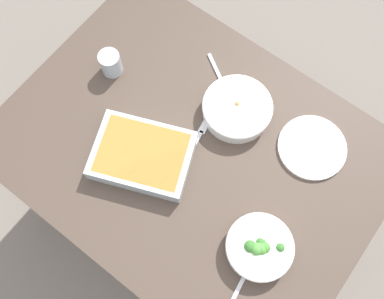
{
  "coord_description": "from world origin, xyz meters",
  "views": [
    {
      "loc": [
        -0.28,
        0.37,
        2.05
      ],
      "look_at": [
        0.0,
        0.0,
        0.74
      ],
      "focal_mm": 40.6,
      "sensor_mm": 36.0,
      "label": 1
    }
  ],
  "objects_px": {
    "stew_bowl": "(237,109)",
    "side_plate": "(312,147)",
    "spoon_by_stew": "(222,81)",
    "drink_cup": "(111,64)",
    "broccoli_bowl": "(259,247)",
    "spoon_by_broccoli": "(246,273)",
    "fork_on_table": "(197,141)",
    "baking_dish": "(142,155)"
  },
  "relations": [
    {
      "from": "stew_bowl",
      "to": "drink_cup",
      "type": "xyz_separation_m",
      "value": [
        0.43,
        0.12,
        0.01
      ]
    },
    {
      "from": "baking_dish",
      "to": "spoon_by_broccoli",
      "type": "relative_size",
      "value": 2.05
    },
    {
      "from": "broccoli_bowl",
      "to": "side_plate",
      "type": "height_order",
      "value": "broccoli_bowl"
    },
    {
      "from": "broccoli_bowl",
      "to": "spoon_by_broccoli",
      "type": "bearing_deg",
      "value": 98.38
    },
    {
      "from": "baking_dish",
      "to": "fork_on_table",
      "type": "bearing_deg",
      "value": -123.38
    },
    {
      "from": "broccoli_bowl",
      "to": "fork_on_table",
      "type": "height_order",
      "value": "broccoli_bowl"
    },
    {
      "from": "baking_dish",
      "to": "spoon_by_stew",
      "type": "height_order",
      "value": "baking_dish"
    },
    {
      "from": "side_plate",
      "to": "spoon_by_broccoli",
      "type": "bearing_deg",
      "value": 96.76
    },
    {
      "from": "spoon_by_stew",
      "to": "stew_bowl",
      "type": "bearing_deg",
      "value": 148.5
    },
    {
      "from": "baking_dish",
      "to": "spoon_by_broccoli",
      "type": "bearing_deg",
      "value": 168.46
    },
    {
      "from": "side_plate",
      "to": "fork_on_table",
      "type": "distance_m",
      "value": 0.37
    },
    {
      "from": "stew_bowl",
      "to": "spoon_by_stew",
      "type": "bearing_deg",
      "value": -31.5
    },
    {
      "from": "stew_bowl",
      "to": "broccoli_bowl",
      "type": "xyz_separation_m",
      "value": [
        -0.31,
        0.32,
        -0.0
      ]
    },
    {
      "from": "fork_on_table",
      "to": "spoon_by_stew",
      "type": "bearing_deg",
      "value": -74.32
    },
    {
      "from": "spoon_by_broccoli",
      "to": "spoon_by_stew",
      "type": "bearing_deg",
      "value": -47.76
    },
    {
      "from": "broccoli_bowl",
      "to": "spoon_by_broccoli",
      "type": "distance_m",
      "value": 0.09
    },
    {
      "from": "broccoli_bowl",
      "to": "stew_bowl",
      "type": "bearing_deg",
      "value": -46.45
    },
    {
      "from": "spoon_by_stew",
      "to": "fork_on_table",
      "type": "bearing_deg",
      "value": 105.68
    },
    {
      "from": "broccoli_bowl",
      "to": "baking_dish",
      "type": "xyz_separation_m",
      "value": [
        0.45,
        -0.01,
        0.0
      ]
    },
    {
      "from": "stew_bowl",
      "to": "side_plate",
      "type": "distance_m",
      "value": 0.27
    },
    {
      "from": "spoon_by_broccoli",
      "to": "fork_on_table",
      "type": "bearing_deg",
      "value": -33.97
    },
    {
      "from": "broccoli_bowl",
      "to": "side_plate",
      "type": "bearing_deg",
      "value": -83.59
    },
    {
      "from": "spoon_by_stew",
      "to": "drink_cup",
      "type": "bearing_deg",
      "value": 30.18
    },
    {
      "from": "stew_bowl",
      "to": "spoon_by_broccoli",
      "type": "relative_size",
      "value": 1.3
    },
    {
      "from": "side_plate",
      "to": "fork_on_table",
      "type": "bearing_deg",
      "value": 33.43
    },
    {
      "from": "stew_bowl",
      "to": "baking_dish",
      "type": "xyz_separation_m",
      "value": [
        0.14,
        0.31,
        0.0
      ]
    },
    {
      "from": "spoon_by_broccoli",
      "to": "fork_on_table",
      "type": "xyz_separation_m",
      "value": [
        0.36,
        -0.24,
        -0.0
      ]
    },
    {
      "from": "stew_bowl",
      "to": "fork_on_table",
      "type": "height_order",
      "value": "stew_bowl"
    },
    {
      "from": "drink_cup",
      "to": "side_plate",
      "type": "xyz_separation_m",
      "value": [
        -0.69,
        -0.17,
        -0.03
      ]
    },
    {
      "from": "broccoli_bowl",
      "to": "side_plate",
      "type": "relative_size",
      "value": 0.91
    },
    {
      "from": "drink_cup",
      "to": "fork_on_table",
      "type": "distance_m",
      "value": 0.39
    },
    {
      "from": "spoon_by_stew",
      "to": "baking_dish",
      "type": "bearing_deg",
      "value": 84.53
    },
    {
      "from": "side_plate",
      "to": "spoon_by_stew",
      "type": "relative_size",
      "value": 1.38
    },
    {
      "from": "spoon_by_stew",
      "to": "side_plate",
      "type": "bearing_deg",
      "value": 176.9
    },
    {
      "from": "spoon_by_broccoli",
      "to": "drink_cup",
      "type": "bearing_deg",
      "value": -20.45
    },
    {
      "from": "broccoli_bowl",
      "to": "spoon_by_broccoli",
      "type": "xyz_separation_m",
      "value": [
        -0.01,
        0.08,
        -0.03
      ]
    },
    {
      "from": "drink_cup",
      "to": "side_plate",
      "type": "height_order",
      "value": "drink_cup"
    },
    {
      "from": "baking_dish",
      "to": "spoon_by_broccoli",
      "type": "xyz_separation_m",
      "value": [
        -0.46,
        0.09,
        -0.03
      ]
    },
    {
      "from": "stew_bowl",
      "to": "baking_dish",
      "type": "relative_size",
      "value": 0.63
    },
    {
      "from": "stew_bowl",
      "to": "broccoli_bowl",
      "type": "distance_m",
      "value": 0.44
    },
    {
      "from": "baking_dish",
      "to": "spoon_by_broccoli",
      "type": "distance_m",
      "value": 0.47
    },
    {
      "from": "stew_bowl",
      "to": "fork_on_table",
      "type": "distance_m",
      "value": 0.17
    }
  ]
}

